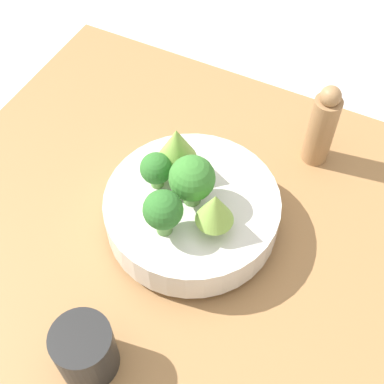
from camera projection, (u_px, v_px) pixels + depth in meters
ground_plane at (172, 245)px, 0.92m from camera, size 6.00×6.00×0.00m
table at (171, 238)px, 0.90m from camera, size 0.87×0.81×0.04m
bowl at (192, 211)px, 0.86m from camera, size 0.28×0.28×0.07m
broccoli_floret_left at (156, 169)px, 0.82m from camera, size 0.05×0.05×0.07m
broccoli_floret_center at (192, 179)px, 0.79m from camera, size 0.07×0.07×0.09m
romanesco_piece_near at (215, 209)px, 0.76m from camera, size 0.06×0.06×0.08m
broccoli_floret_front at (163, 211)px, 0.76m from camera, size 0.06×0.06×0.08m
romanesco_piece_far at (177, 146)px, 0.82m from camera, size 0.06×0.06×0.10m
cup at (85, 350)px, 0.72m from camera, size 0.08×0.08×0.09m
pepper_mill at (322, 126)px, 0.92m from camera, size 0.05×0.05×0.17m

